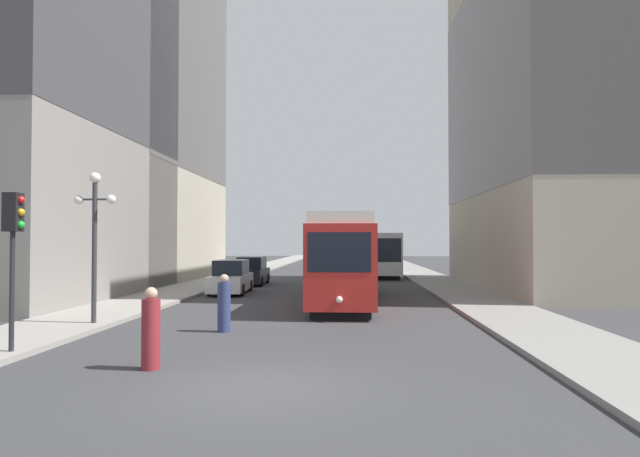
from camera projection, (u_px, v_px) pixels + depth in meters
ground_plane at (257, 388)px, 10.67m from camera, size 200.00×200.00×0.00m
sidewalk_left at (247, 272)px, 51.03m from camera, size 3.33×120.00×0.15m
sidewalk_right at (417, 272)px, 50.17m from camera, size 3.33×120.00×0.15m
streetcar at (343, 257)px, 26.36m from camera, size 2.69×14.16×3.89m
transit_bus at (382, 252)px, 46.14m from camera, size 2.80×12.35×3.45m
parked_car_left_near at (231, 278)px, 30.35m from camera, size 2.04×4.92×1.82m
parked_car_left_mid at (252, 272)px, 36.67m from camera, size 1.94×4.83×1.82m
pedestrian_crossing_near at (224, 305)px, 17.37m from camera, size 0.40×0.40×1.79m
pedestrian_crossing_far at (151, 331)px, 12.26m from camera, size 0.40×0.40×1.80m
traffic_light_near_left at (13, 229)px, 13.59m from camera, size 0.47×0.36×3.85m
lamp_post_left_near at (95, 223)px, 18.37m from camera, size 1.41×0.36×4.94m
building_left_corner at (126, 59)px, 40.79m from camera, size 11.08×19.39×31.31m
building_right_corner at (566, 89)px, 33.04m from camera, size 10.87×20.47×22.99m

